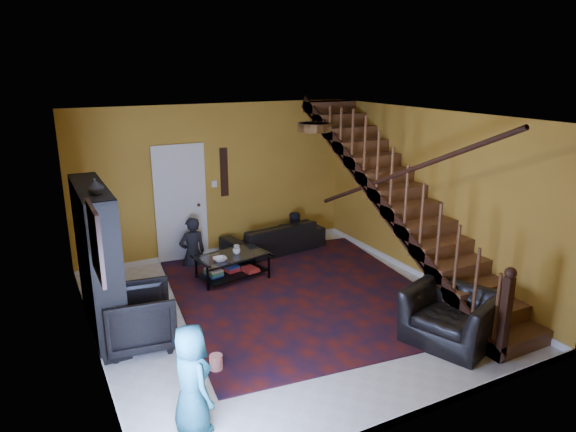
% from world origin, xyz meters
% --- Properties ---
extents(floor, '(5.50, 5.50, 0.00)m').
position_xyz_m(floor, '(0.00, 0.00, 0.00)').
color(floor, beige).
rests_on(floor, ground).
extents(room, '(5.50, 5.50, 5.50)m').
position_xyz_m(room, '(-1.33, 1.33, 0.05)').
color(room, '#BB8D29').
rests_on(room, ground).
extents(staircase, '(0.95, 5.02, 3.18)m').
position_xyz_m(staircase, '(2.12, -0.00, 1.40)').
color(staircase, brown).
rests_on(staircase, floor).
extents(bookshelf, '(0.35, 1.80, 2.00)m').
position_xyz_m(bookshelf, '(-2.40, 0.60, 0.96)').
color(bookshelf, black).
rests_on(bookshelf, floor).
extents(door, '(0.82, 0.05, 2.05)m').
position_xyz_m(door, '(-0.70, 2.73, 1.02)').
color(door, silver).
rests_on(door, floor).
extents(framed_picture, '(0.04, 0.74, 0.74)m').
position_xyz_m(framed_picture, '(-2.57, -0.90, 1.75)').
color(framed_picture, maroon).
rests_on(framed_picture, room).
extents(wall_hanging, '(0.14, 0.03, 0.90)m').
position_xyz_m(wall_hanging, '(0.15, 2.73, 1.55)').
color(wall_hanging, black).
rests_on(wall_hanging, room).
extents(ceiling_fixture, '(0.40, 0.40, 0.10)m').
position_xyz_m(ceiling_fixture, '(0.00, -0.80, 2.74)').
color(ceiling_fixture, '#3F2814').
rests_on(ceiling_fixture, room).
extents(rug, '(4.16, 4.63, 0.02)m').
position_xyz_m(rug, '(0.49, 0.37, 0.01)').
color(rug, '#45110C').
rests_on(rug, floor).
extents(sofa, '(2.04, 1.03, 0.57)m').
position_xyz_m(sofa, '(0.95, 2.30, 0.29)').
color(sofa, black).
rests_on(sofa, floor).
extents(armchair_left, '(0.95, 0.93, 0.77)m').
position_xyz_m(armchair_left, '(-2.05, -0.02, 0.38)').
color(armchair_left, black).
rests_on(armchair_left, floor).
extents(armchair_right, '(1.26, 1.34, 0.70)m').
position_xyz_m(armchair_right, '(1.50, -1.76, 0.35)').
color(armchair_right, black).
rests_on(armchair_right, floor).
extents(person_adult_a, '(0.51, 0.36, 1.33)m').
position_xyz_m(person_adult_a, '(-0.64, 2.35, 0.22)').
color(person_adult_a, black).
rests_on(person_adult_a, sofa).
extents(person_adult_b, '(0.59, 0.47, 1.17)m').
position_xyz_m(person_adult_b, '(1.40, 2.35, 0.13)').
color(person_adult_b, black).
rests_on(person_adult_b, sofa).
extents(person_child, '(0.45, 0.61, 1.13)m').
position_xyz_m(person_child, '(-1.95, -1.87, 0.56)').
color(person_child, '#1B5868').
rests_on(person_child, armchair_left).
extents(coffee_table, '(1.24, 0.88, 0.43)m').
position_xyz_m(coffee_table, '(-0.25, 1.42, 0.25)').
color(coffee_table, black).
rests_on(coffee_table, floor).
extents(cup_a, '(0.14, 0.14, 0.10)m').
position_xyz_m(cup_a, '(-0.16, 1.43, 0.48)').
color(cup_a, '#999999').
rests_on(cup_a, coffee_table).
extents(cup_b, '(0.13, 0.13, 0.09)m').
position_xyz_m(cup_b, '(-0.10, 1.58, 0.48)').
color(cup_b, '#999999').
rests_on(cup_b, coffee_table).
extents(bowl, '(0.24, 0.24, 0.05)m').
position_xyz_m(bowl, '(-0.52, 1.26, 0.46)').
color(bowl, '#999999').
rests_on(bowl, coffee_table).
extents(vase, '(0.18, 0.18, 0.19)m').
position_xyz_m(vase, '(-2.41, 0.10, 2.10)').
color(vase, '#999999').
rests_on(vase, bookshelf).
extents(popcorn_bucket, '(0.20, 0.20, 0.18)m').
position_xyz_m(popcorn_bucket, '(-1.41, -1.01, 0.11)').
color(popcorn_bucket, red).
rests_on(popcorn_bucket, rug).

